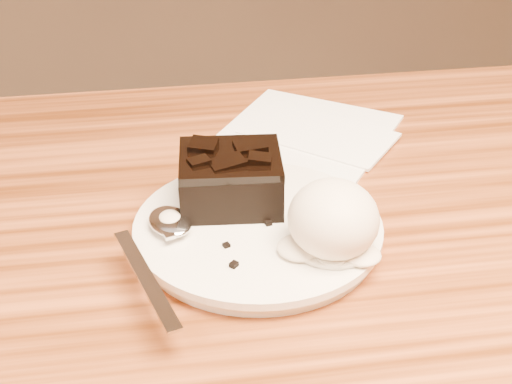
{
  "coord_description": "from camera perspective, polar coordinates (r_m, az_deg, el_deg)",
  "views": [
    {
      "loc": [
        -0.19,
        -0.42,
        1.11
      ],
      "look_at": [
        -0.11,
        0.09,
        0.79
      ],
      "focal_mm": 53.16,
      "sensor_mm": 36.0,
      "label": 1
    }
  ],
  "objects": [
    {
      "name": "crumb_c",
      "position": [
        0.59,
        4.81,
        -3.56
      ],
      "size": [
        0.01,
        0.01,
        0.0
      ],
      "primitive_type": "cube",
      "rotation": [
        0.0,
        0.0,
        0.81
      ],
      "color": "black",
      "rests_on": "plate"
    },
    {
      "name": "crumb_d",
      "position": [
        0.6,
        0.94,
        -2.34
      ],
      "size": [
        0.01,
        0.01,
        0.0
      ],
      "primitive_type": "cube",
      "rotation": [
        0.0,
        0.0,
        0.25
      ],
      "color": "black",
      "rests_on": "plate"
    },
    {
      "name": "crumb_b",
      "position": [
        0.58,
        -2.25,
        -4.03
      ],
      "size": [
        0.01,
        0.01,
        0.0
      ],
      "primitive_type": "cube",
      "rotation": [
        0.0,
        0.0,
        0.37
      ],
      "color": "black",
      "rests_on": "plate"
    },
    {
      "name": "plate",
      "position": [
        0.61,
        0.14,
        -3.02
      ],
      "size": [
        0.2,
        0.2,
        0.02
      ],
      "primitive_type": "cylinder",
      "color": "white",
      "rests_on": "dining_table"
    },
    {
      "name": "brownie",
      "position": [
        0.63,
        -1.92,
        0.75
      ],
      "size": [
        0.09,
        0.08,
        0.04
      ],
      "primitive_type": "cube",
      "rotation": [
        0.0,
        0.0,
        -0.09
      ],
      "color": "black",
      "rests_on": "plate"
    },
    {
      "name": "crumb_a",
      "position": [
        0.56,
        -1.67,
        -5.49
      ],
      "size": [
        0.01,
        0.01,
        0.0
      ],
      "primitive_type": "cube",
      "rotation": [
        0.0,
        0.0,
        0.78
      ],
      "color": "black",
      "rests_on": "plate"
    },
    {
      "name": "napkin",
      "position": [
        0.78,
        3.8,
        4.57
      ],
      "size": [
        0.22,
        0.22,
        0.01
      ],
      "primitive_type": "cube",
      "rotation": [
        0.0,
        0.0,
        -0.6
      ],
      "color": "white",
      "rests_on": "dining_table"
    },
    {
      "name": "melt_puddle",
      "position": [
        0.58,
        5.72,
        -3.94
      ],
      "size": [
        0.06,
        0.06,
        0.0
      ],
      "primitive_type": "cylinder",
      "color": "white",
      "rests_on": "plate"
    },
    {
      "name": "spoon",
      "position": [
        0.6,
        -6.47,
        -2.34
      ],
      "size": [
        0.08,
        0.18,
        0.01
      ],
      "primitive_type": null,
      "rotation": [
        0.0,
        0.0,
        0.28
      ],
      "color": "silver",
      "rests_on": "plate"
    },
    {
      "name": "ice_cream_scoop",
      "position": [
        0.57,
        5.84,
        -2.02
      ],
      "size": [
        0.07,
        0.07,
        0.06
      ],
      "primitive_type": "ellipsoid",
      "color": "silver",
      "rests_on": "plate"
    }
  ]
}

